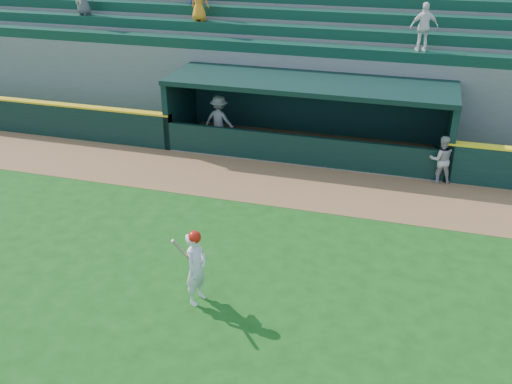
# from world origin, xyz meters

# --- Properties ---
(ground) EXTENTS (120.00, 120.00, 0.00)m
(ground) POSITION_xyz_m (0.00, 0.00, 0.00)
(ground) COLOR #144812
(ground) RESTS_ON ground
(warning_track) EXTENTS (40.00, 3.00, 0.01)m
(warning_track) POSITION_xyz_m (0.00, 4.90, 0.01)
(warning_track) COLOR brown
(warning_track) RESTS_ON ground
(dugout_player_front) EXTENTS (0.81, 0.69, 1.48)m
(dugout_player_front) POSITION_xyz_m (4.36, 6.40, 0.74)
(dugout_player_front) COLOR #ADADA8
(dugout_player_front) RESTS_ON ground
(dugout_player_inside) EXTENTS (1.22, 0.83, 1.74)m
(dugout_player_inside) POSITION_xyz_m (-3.08, 7.54, 0.87)
(dugout_player_inside) COLOR #959591
(dugout_player_inside) RESTS_ON ground
(dugout) EXTENTS (9.40, 2.80, 2.46)m
(dugout) POSITION_xyz_m (0.00, 8.00, 1.36)
(dugout) COLOR slate
(dugout) RESTS_ON ground
(stands) EXTENTS (34.50, 6.25, 7.61)m
(stands) POSITION_xyz_m (-0.02, 12.57, 2.41)
(stands) COLOR slate
(stands) RESTS_ON ground
(batter_at_plate) EXTENTS (0.56, 0.78, 1.70)m
(batter_at_plate) POSITION_xyz_m (-0.45, -1.20, 0.85)
(batter_at_plate) COLOR silver
(batter_at_plate) RESTS_ON ground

